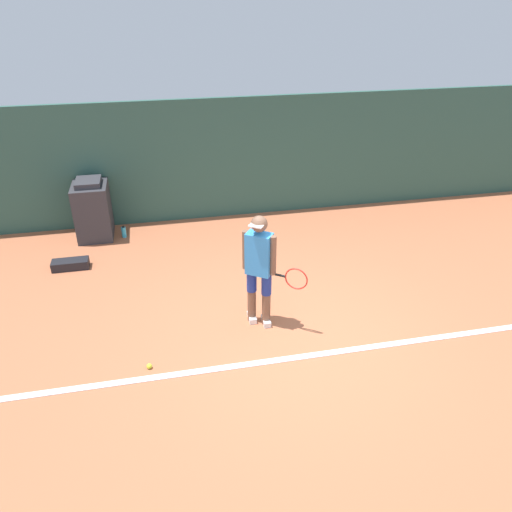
{
  "coord_description": "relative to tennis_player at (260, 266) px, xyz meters",
  "views": [
    {
      "loc": [
        -1.68,
        -5.2,
        4.27
      ],
      "look_at": [
        -0.44,
        0.69,
        0.97
      ],
      "focal_mm": 35.0,
      "sensor_mm": 36.0,
      "label": 1
    }
  ],
  "objects": [
    {
      "name": "ground_plane",
      "position": [
        0.43,
        -0.48,
        -0.92
      ],
      "size": [
        24.0,
        24.0,
        0.0
      ],
      "primitive_type": "plane",
      "color": "#B76642"
    },
    {
      "name": "water_bottle",
      "position": [
        -1.95,
        3.19,
        -0.81
      ],
      "size": [
        0.08,
        0.08,
        0.23
      ],
      "color": "#33ADD6",
      "rests_on": "ground_plane"
    },
    {
      "name": "back_wall",
      "position": [
        0.43,
        3.82,
        0.28
      ],
      "size": [
        24.0,
        0.1,
        2.39
      ],
      "color": "#2D564C",
      "rests_on": "ground_plane"
    },
    {
      "name": "equipment_bag",
      "position": [
        -2.82,
        2.15,
        -0.84
      ],
      "size": [
        0.6,
        0.25,
        0.15
      ],
      "color": "black",
      "rests_on": "ground_plane"
    },
    {
      "name": "tennis_player",
      "position": [
        0.0,
        0.0,
        0.0
      ],
      "size": [
        0.78,
        0.59,
        1.65
      ],
      "rotation": [
        0.0,
        0.0,
        -0.61
      ],
      "color": "brown",
      "rests_on": "ground_plane"
    },
    {
      "name": "tennis_ball",
      "position": [
        -1.57,
        -0.68,
        -0.89
      ],
      "size": [
        0.07,
        0.07,
        0.07
      ],
      "color": "#D1E533",
      "rests_on": "ground_plane"
    },
    {
      "name": "court_baseline",
      "position": [
        0.43,
        -0.87,
        -0.91
      ],
      "size": [
        21.6,
        0.1,
        0.01
      ],
      "color": "white",
      "rests_on": "ground_plane"
    },
    {
      "name": "covered_chair",
      "position": [
        -2.47,
        3.34,
        -0.38
      ],
      "size": [
        0.63,
        0.75,
        1.14
      ],
      "color": "#333338",
      "rests_on": "ground_plane"
    }
  ]
}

